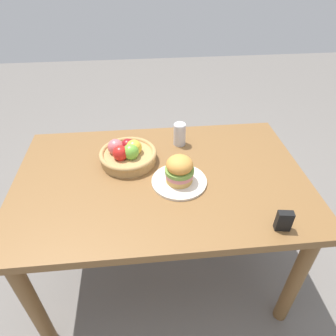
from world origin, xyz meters
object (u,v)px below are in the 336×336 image
Objects in this scene: napkin_holder at (284,221)px; soda_can at (180,134)px; fruit_basket at (127,154)px; sandwich at (179,169)px; plate at (179,181)px.

soda_can is at bearing 125.43° from napkin_holder.
soda_can is at bearing 25.43° from fruit_basket.
fruit_basket is at bearing 141.80° from sandwich.
fruit_basket is 0.79m from napkin_holder.
fruit_basket is (-0.24, 0.19, -0.03)m from sandwich.
fruit_basket is (-0.28, -0.13, -0.02)m from soda_can.
plate is at bearing -97.66° from soda_can.
fruit_basket is (-0.24, 0.19, 0.04)m from plate.
plate is at bearing -38.20° from fruit_basket.
plate is 0.31m from fruit_basket.
soda_can is (0.04, 0.32, -0.01)m from sandwich.
sandwich is 0.31m from fruit_basket.
soda_can is 1.40× the size of napkin_holder.
soda_can reaches higher than plate.
plate is 0.49m from napkin_holder.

